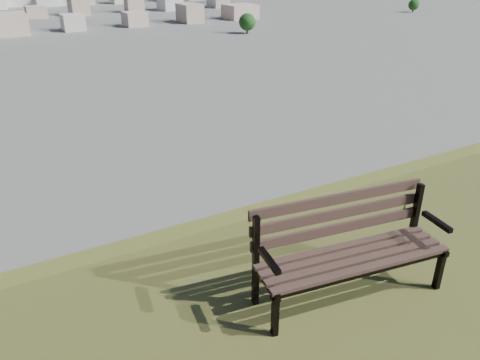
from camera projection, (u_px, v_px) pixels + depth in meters
park_bench at (348, 243)px, 4.05m from camera, size 1.76×0.77×0.89m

